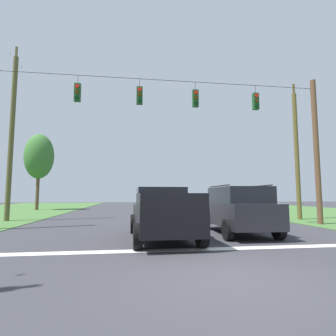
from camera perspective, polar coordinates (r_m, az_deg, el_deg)
ground_plane at (r=5.94m, az=11.66°, el=-21.68°), size 120.00×120.00×0.00m
stop_bar_stripe at (r=8.57m, az=5.11°, el=-16.74°), size 14.56×0.45×0.01m
lane_dash_0 at (r=14.42m, az=-0.36°, el=-12.27°), size 2.50×0.15×0.01m
lane_dash_1 at (r=20.91m, az=-2.74°, el=-10.24°), size 2.50×0.15×0.01m
lane_dash_2 at (r=29.77m, az=-4.29°, el=-8.89°), size 2.50×0.15×0.01m
overhead_signal_span at (r=14.50m, az=-0.28°, el=6.37°), size 17.78×0.31×8.40m
pickup_truck at (r=10.41m, az=-1.28°, el=-9.46°), size 2.38×5.44×1.95m
suv_black at (r=12.09m, az=14.43°, el=-8.33°), size 2.32×4.85×2.05m
distant_car_crossing_white at (r=22.09m, az=16.62°, el=-7.73°), size 4.42×2.27×1.52m
distant_car_oncoming at (r=31.29m, az=8.91°, el=-7.25°), size 4.42×2.27×1.52m
utility_pole_mid_right at (r=20.56m, az=25.51°, el=2.91°), size 0.29×1.86×9.44m
utility_pole_near_left at (r=20.49m, az=-30.12°, el=6.19°), size 0.31×1.86×11.61m
tree_roadside_right at (r=33.70m, az=-25.54°, el=2.18°), size 3.15×3.15×8.53m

